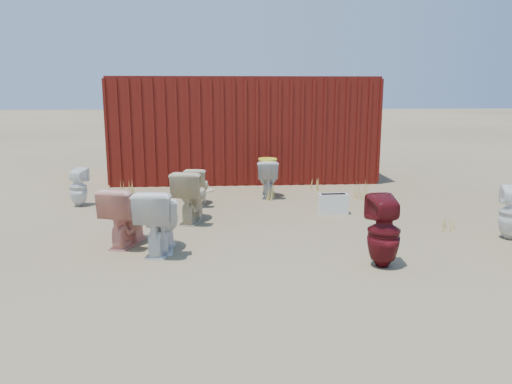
{
  "coord_description": "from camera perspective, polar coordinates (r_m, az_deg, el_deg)",
  "views": [
    {
      "loc": [
        -0.51,
        -6.96,
        2.1
      ],
      "look_at": [
        0.0,
        0.6,
        0.55
      ],
      "focal_mm": 35.0,
      "sensor_mm": 36.0,
      "label": 1
    }
  ],
  "objects": [
    {
      "name": "ground",
      "position": [
        7.29,
        0.32,
        -5.18
      ],
      "size": [
        100.0,
        100.0,
        0.0
      ],
      "primitive_type": "plane",
      "color": "brown",
      "rests_on": "ground"
    },
    {
      "name": "toilet_front_pink",
      "position": [
        7.09,
        -14.63,
        -2.61
      ],
      "size": [
        0.67,
        0.9,
        0.82
      ],
      "primitive_type": "imported",
      "rotation": [
        0.0,
        0.0,
        2.85
      ],
      "color": "#F19C8B",
      "rests_on": "ground"
    },
    {
      "name": "weed_clump_f",
      "position": [
        8.15,
        21.2,
        -3.41
      ],
      "size": [
        0.28,
        0.28,
        0.21
      ],
      "primitive_type": "cone",
      "color": "#B4A048",
      "rests_on": "ground"
    },
    {
      "name": "loose_tank",
      "position": [
        8.71,
        8.8,
        -1.34
      ],
      "size": [
        0.5,
        0.21,
        0.35
      ],
      "primitive_type": "cube",
      "rotation": [
        0.0,
        0.0,
        0.02
      ],
      "color": "white",
      "rests_on": "ground"
    },
    {
      "name": "weed_clump_a",
      "position": [
        10.27,
        -14.2,
        0.29
      ],
      "size": [
        0.36,
        0.36,
        0.32
      ],
      "primitive_type": "cone",
      "color": "#B4A048",
      "rests_on": "ground"
    },
    {
      "name": "loose_lid_far",
      "position": [
        10.68,
        -5.83,
        0.22
      ],
      "size": [
        0.37,
        0.48,
        0.02
      ],
      "primitive_type": "ellipsoid",
      "rotation": [
        0.0,
        0.0,
        0.02
      ],
      "color": "beige",
      "rests_on": "ground"
    },
    {
      "name": "shipping_container",
      "position": [
        12.21,
        -1.47,
        7.32
      ],
      "size": [
        6.0,
        2.4,
        2.4
      ],
      "primitive_type": "cube",
      "color": "#52120D",
      "rests_on": "ground"
    },
    {
      "name": "toilet_back_beige_left",
      "position": [
        9.33,
        -6.64,
        0.68
      ],
      "size": [
        0.5,
        0.74,
        0.7
      ],
      "primitive_type": "imported",
      "rotation": [
        0.0,
        0.0,
        2.98
      ],
      "color": "beige",
      "rests_on": "ground"
    },
    {
      "name": "weed_clump_d",
      "position": [
        10.66,
        -6.6,
        0.74
      ],
      "size": [
        0.3,
        0.3,
        0.23
      ],
      "primitive_type": "cone",
      "color": "#B4A048",
      "rests_on": "ground"
    },
    {
      "name": "toilet_front_a",
      "position": [
        6.75,
        -10.55,
        -3.47
      ],
      "size": [
        0.45,
        0.75,
        0.74
      ],
      "primitive_type": "imported",
      "rotation": [
        0.0,
        0.0,
        3.2
      ],
      "color": "white",
      "rests_on": "ground"
    },
    {
      "name": "loose_lid_near",
      "position": [
        10.21,
        -13.92,
        -0.59
      ],
      "size": [
        0.54,
        0.6,
        0.02
      ],
      "primitive_type": "ellipsoid",
      "rotation": [
        0.0,
        0.0,
        0.39
      ],
      "color": "#C6AE8F",
      "rests_on": "ground"
    },
    {
      "name": "toilet_front_c",
      "position": [
        6.66,
        -11.02,
        -3.2
      ],
      "size": [
        0.59,
        0.9,
        0.86
      ],
      "primitive_type": "imported",
      "rotation": [
        0.0,
        0.0,
        3.0
      ],
      "color": "white",
      "rests_on": "ground"
    },
    {
      "name": "toilet_back_beige_right",
      "position": [
        8.14,
        -7.43,
        -0.41
      ],
      "size": [
        0.63,
        0.91,
        0.85
      ],
      "primitive_type": "imported",
      "rotation": [
        0.0,
        0.0,
        2.94
      ],
      "color": "beige",
      "rests_on": "ground"
    },
    {
      "name": "weed_clump_e",
      "position": [
        10.82,
        6.53,
        1.06
      ],
      "size": [
        0.34,
        0.34,
        0.29
      ],
      "primitive_type": "cone",
      "color": "#B4A048",
      "rests_on": "ground"
    },
    {
      "name": "toilet_front_maroon",
      "position": [
        6.19,
        14.39,
        -4.39
      ],
      "size": [
        0.43,
        0.43,
        0.88
      ],
      "primitive_type": "imported",
      "rotation": [
        0.0,
        0.0,
        3.22
      ],
      "color": "#590F14",
      "rests_on": "ground"
    },
    {
      "name": "weed_clump_b",
      "position": [
        9.75,
        2.19,
        -0.02
      ],
      "size": [
        0.32,
        0.32,
        0.29
      ],
      "primitive_type": "cone",
      "color": "#B4A048",
      "rests_on": "ground"
    },
    {
      "name": "weed_clump_c",
      "position": [
        10.03,
        11.88,
        0.27
      ],
      "size": [
        0.36,
        0.36,
        0.36
      ],
      "primitive_type": "cone",
      "color": "#B4A048",
      "rests_on": "ground"
    },
    {
      "name": "toilet_back_e",
      "position": [
        8.01,
        27.17,
        -2.12
      ],
      "size": [
        0.46,
        0.46,
        0.77
      ],
      "primitive_type": "imported",
      "rotation": [
        0.0,
        0.0,
        2.74
      ],
      "color": "white",
      "rests_on": "ground"
    },
    {
      "name": "toilet_back_a",
      "position": [
        9.71,
        -19.65,
        0.52
      ],
      "size": [
        0.39,
        0.4,
        0.71
      ],
      "primitive_type": "imported",
      "rotation": [
        0.0,
        0.0,
        2.87
      ],
      "color": "white",
      "rests_on": "ground"
    },
    {
      "name": "toilet_back_yellowlid",
      "position": [
        9.98,
        1.34,
        1.58
      ],
      "size": [
        0.46,
        0.76,
        0.74
      ],
      "primitive_type": "imported",
      "rotation": [
        0.0,
        0.0,
        3.07
      ],
      "color": "silver",
      "rests_on": "ground"
    },
    {
      "name": "yellow_lid",
      "position": [
        9.92,
        1.35,
        3.76
      ],
      "size": [
        0.38,
        0.47,
        0.02
      ],
      "primitive_type": "ellipsoid",
      "color": "yellow",
      "rests_on": "toilet_back_yellowlid"
    }
  ]
}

